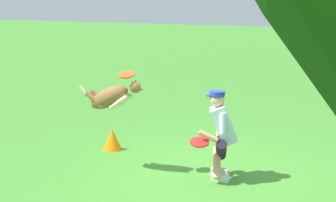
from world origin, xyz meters
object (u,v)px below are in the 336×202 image
person (221,132)px  frisbee_flying (127,75)px  dog (112,97)px  frisbee_held (199,142)px  training_cone (112,139)px

person → frisbee_flying: 1.60m
dog → frisbee_held: size_ratio=3.97×
frisbee_held → training_cone: frisbee_held is taller
dog → frisbee_flying: bearing=-0.8°
person → training_cone: person is taller
person → training_cone: bearing=-36.1°
person → frisbee_flying: bearing=-7.7°
dog → training_cone: dog is taller
frisbee_flying → training_cone: (0.72, -0.97, -1.30)m
person → frisbee_flying: (1.38, 0.20, 0.79)m
frisbee_held → training_cone: (1.87, -1.08, -0.43)m
training_cone → dog: bearing=116.1°
frisbee_flying → frisbee_held: size_ratio=0.85×
person → training_cone: 2.29m
training_cone → frisbee_flying: bearing=126.5°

